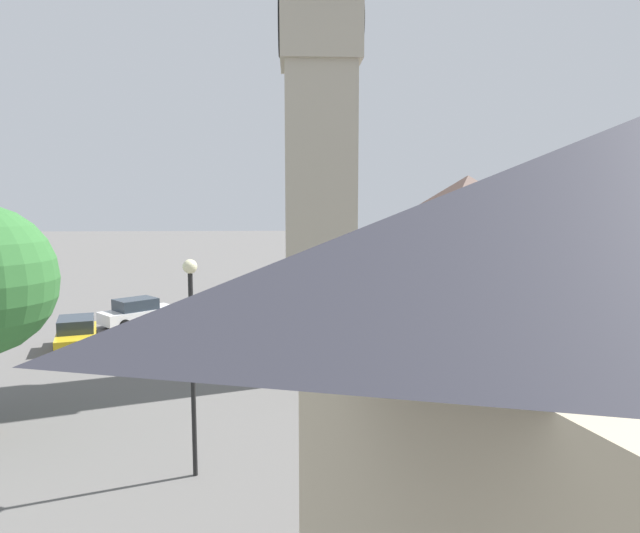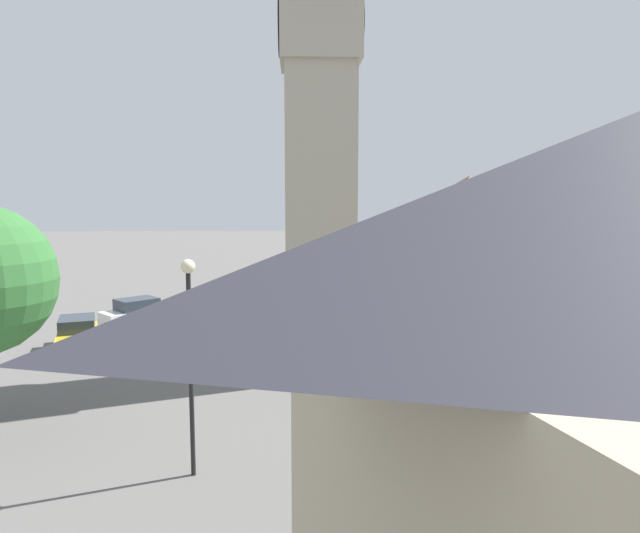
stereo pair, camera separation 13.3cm
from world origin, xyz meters
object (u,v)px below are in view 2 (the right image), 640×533
building_shop_left (468,232)px  road_sign (406,372)px  car_red_corner (503,388)px  car_white_side (139,312)px  car_silver_kerb (382,319)px  lamp_post (190,335)px  pedestrian (523,334)px  clock_tower (320,50)px  car_blue_kerb (77,334)px

building_shop_left → road_sign: size_ratio=3.64×
car_red_corner → car_white_side: bearing=48.8°
car_silver_kerb → lamp_post: size_ratio=0.78×
car_white_side → pedestrian: size_ratio=2.49×
pedestrian → clock_tower: bearing=97.6°
car_silver_kerb → road_sign: bearing=174.5°
car_blue_kerb → road_sign: (-10.28, -13.55, 1.14)m
car_blue_kerb → car_silver_kerb: size_ratio=1.01×
car_blue_kerb → pedestrian: (-2.00, -20.47, 0.25)m
clock_tower → lamp_post: (-9.48, 3.69, -9.25)m
car_blue_kerb → car_red_corner: same height
building_shop_left → lamp_post: building_shop_left is taller
clock_tower → car_red_corner: 14.55m
car_white_side → car_silver_kerb: bearing=-101.2°
car_silver_kerb → road_sign: size_ratio=1.57×
car_white_side → road_sign: road_sign is taller
clock_tower → pedestrian: 15.12m
pedestrian → road_sign: bearing=140.1°
clock_tower → car_blue_kerb: (3.22, 11.26, -12.18)m
car_silver_kerb → lamp_post: 17.16m
clock_tower → road_sign: clock_tower is taller
car_blue_kerb → lamp_post: size_ratio=0.79×
car_silver_kerb → lamp_post: lamp_post is taller
car_red_corner → car_white_side: 20.86m
building_shop_left → clock_tower: bearing=148.6°
car_red_corner → road_sign: 4.20m
car_silver_kerb → car_red_corner: size_ratio=1.07×
lamp_post → road_sign: (2.43, -5.98, -1.80)m
lamp_post → road_sign: lamp_post is taller
clock_tower → car_white_side: (8.44, 9.78, -12.18)m
clock_tower → car_red_corner: bearing=-131.8°
car_silver_kerb → pedestrian: bearing=-128.9°
pedestrian → building_shop_left: (19.02, -3.13, 3.49)m
car_red_corner → road_sign: size_ratio=1.47×
car_blue_kerb → building_shop_left: size_ratio=0.44×
pedestrian → lamp_post: 16.97m
car_blue_kerb → car_white_side: (5.21, -1.49, 0.00)m
car_white_side → lamp_post: size_ratio=0.75×
car_white_side → clock_tower: bearing=-130.8°
clock_tower → car_red_corner: clock_tower is taller
pedestrian → road_sign: 10.82m
road_sign → car_red_corner: bearing=-64.2°
lamp_post → clock_tower: bearing=-21.3°
clock_tower → car_white_side: 17.75m
building_shop_left → pedestrian: bearing=170.7°
pedestrian → building_shop_left: size_ratio=0.17×
car_red_corner → building_shop_left: (25.54, -6.41, 3.73)m
car_white_side → pedestrian: bearing=-110.8°
clock_tower → pedestrian: clock_tower is taller
pedestrian → car_silver_kerb: bearing=51.1°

